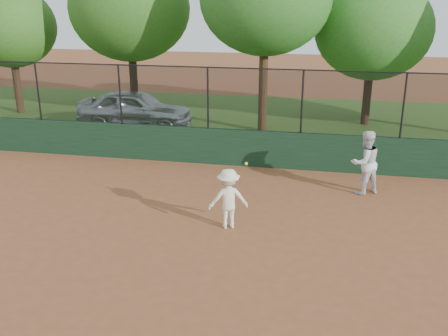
% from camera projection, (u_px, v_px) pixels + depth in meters
% --- Properties ---
extents(ground, '(80.00, 80.00, 0.00)m').
position_uv_depth(ground, '(169.00, 248.00, 11.06)').
color(ground, brown).
rests_on(ground, ground).
extents(back_wall, '(26.00, 0.20, 1.20)m').
position_uv_depth(back_wall, '(223.00, 147.00, 16.42)').
color(back_wall, '#18351F').
rests_on(back_wall, ground).
extents(grass_strip, '(36.00, 12.00, 0.01)m').
position_uv_depth(grass_strip, '(250.00, 122.00, 22.18)').
color(grass_strip, '#31551A').
rests_on(grass_strip, ground).
extents(parked_car, '(4.78, 2.01, 1.62)m').
position_uv_depth(parked_car, '(135.00, 109.00, 20.86)').
color(parked_car, '#A5AAAE').
rests_on(parked_car, ground).
extents(player_second, '(1.12, 1.06, 1.82)m').
position_uv_depth(player_second, '(365.00, 162.00, 13.90)').
color(player_second, silver).
rests_on(player_second, ground).
extents(player_main, '(1.08, 0.83, 1.76)m').
position_uv_depth(player_main, '(228.00, 199.00, 11.86)').
color(player_main, '#EDF0CB').
rests_on(player_main, ground).
extents(fence_assembly, '(26.00, 0.06, 2.00)m').
position_uv_depth(fence_assembly, '(222.00, 98.00, 15.89)').
color(fence_assembly, black).
rests_on(fence_assembly, back_wall).
extents(tree_0, '(4.27, 3.88, 5.81)m').
position_uv_depth(tree_0, '(10.00, 27.00, 22.74)').
color(tree_0, '#4E301C').
rests_on(tree_0, ground).
extents(tree_1, '(5.35, 4.87, 7.12)m').
position_uv_depth(tree_1, '(129.00, 8.00, 21.83)').
color(tree_1, '#3B2514').
rests_on(tree_1, ground).
extents(tree_3, '(4.80, 4.36, 6.08)m').
position_uv_depth(tree_3, '(373.00, 30.00, 20.49)').
color(tree_3, '#3C2414').
rests_on(tree_3, ground).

